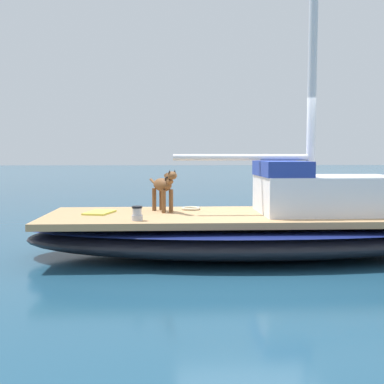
{
  "coord_description": "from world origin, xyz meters",
  "views": [
    {
      "loc": [
        7.39,
        -1.36,
        1.61
      ],
      "look_at": [
        0.0,
        -1.0,
        1.01
      ],
      "focal_mm": 43.72,
      "sensor_mm": 36.0,
      "label": 1
    }
  ],
  "objects_px": {
    "dog_brown": "(164,186)",
    "deck_winch": "(137,214)",
    "sailboat_main": "(254,233)",
    "deck_towel": "(99,213)",
    "coiled_rope": "(191,208)"
  },
  "relations": [
    {
      "from": "deck_winch",
      "to": "coiled_rope",
      "type": "height_order",
      "value": "deck_winch"
    },
    {
      "from": "dog_brown",
      "to": "deck_towel",
      "type": "bearing_deg",
      "value": -81.4
    },
    {
      "from": "coiled_rope",
      "to": "dog_brown",
      "type": "bearing_deg",
      "value": -57.85
    },
    {
      "from": "sailboat_main",
      "to": "deck_winch",
      "type": "distance_m",
      "value": 2.0
    },
    {
      "from": "deck_towel",
      "to": "dog_brown",
      "type": "bearing_deg",
      "value": 98.6
    },
    {
      "from": "sailboat_main",
      "to": "deck_towel",
      "type": "xyz_separation_m",
      "value": [
        -0.12,
        -2.48,
        0.34
      ]
    },
    {
      "from": "sailboat_main",
      "to": "coiled_rope",
      "type": "relative_size",
      "value": 22.35
    },
    {
      "from": "sailboat_main",
      "to": "deck_towel",
      "type": "bearing_deg",
      "value": -92.76
    },
    {
      "from": "coiled_rope",
      "to": "deck_towel",
      "type": "relative_size",
      "value": 0.58
    },
    {
      "from": "deck_towel",
      "to": "sailboat_main",
      "type": "bearing_deg",
      "value": 87.24
    },
    {
      "from": "deck_winch",
      "to": "sailboat_main",
      "type": "bearing_deg",
      "value": 111.39
    },
    {
      "from": "dog_brown",
      "to": "deck_winch",
      "type": "relative_size",
      "value": 4.16
    },
    {
      "from": "dog_brown",
      "to": "deck_towel",
      "type": "relative_size",
      "value": 1.56
    },
    {
      "from": "coiled_rope",
      "to": "deck_towel",
      "type": "xyz_separation_m",
      "value": [
        0.45,
        -1.49,
        -0.01
      ]
    },
    {
      "from": "sailboat_main",
      "to": "deck_towel",
      "type": "relative_size",
      "value": 12.93
    }
  ]
}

